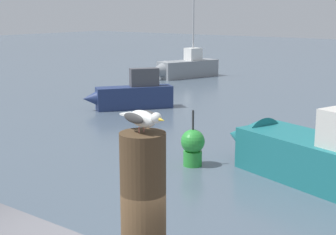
{
  "coord_description": "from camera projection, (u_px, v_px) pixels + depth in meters",
  "views": [
    {
      "loc": [
        2.84,
        -2.72,
        3.59
      ],
      "look_at": [
        0.95,
        -0.24,
        2.93
      ],
      "focal_mm": 54.0,
      "sensor_mm": 36.0,
      "label": 1
    }
  ],
  "objects": [
    {
      "name": "boat_navy",
      "position": [
        131.0,
        95.0,
        18.58
      ],
      "size": [
        2.49,
        3.05,
        1.48
      ],
      "color": "navy",
      "rests_on": "ground_plane"
    },
    {
      "name": "seagull",
      "position": [
        143.0,
        118.0,
        2.97
      ],
      "size": [
        0.39,
        0.19,
        0.14
      ],
      "color": "#C67360",
      "rests_on": "mooring_post"
    },
    {
      "name": "boat_teal",
      "position": [
        320.0,
        156.0,
        10.56
      ],
      "size": [
        5.77,
        2.97,
        5.1
      ],
      "color": "#1E7075",
      "rests_on": "ground_plane"
    },
    {
      "name": "mooring_post",
      "position": [
        144.0,
        223.0,
        3.12
      ],
      "size": [
        0.28,
        0.28,
        1.14
      ],
      "primitive_type": "cylinder",
      "color": "#4C3823",
      "rests_on": "harbor_quay"
    },
    {
      "name": "channel_buoy",
      "position": [
        193.0,
        146.0,
        11.77
      ],
      "size": [
        0.56,
        0.56,
        1.33
      ],
      "color": "green",
      "rests_on": "ground_plane"
    },
    {
      "name": "boat_grey",
      "position": [
        183.0,
        68.0,
        27.02
      ],
      "size": [
        2.23,
        4.25,
        4.16
      ],
      "color": "gray",
      "rests_on": "ground_plane"
    }
  ]
}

